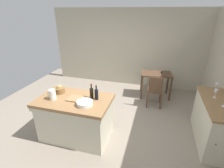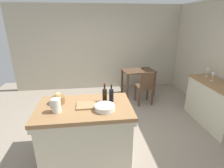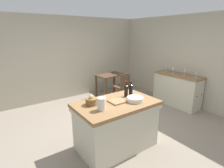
# 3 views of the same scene
# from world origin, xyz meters

# --- Properties ---
(ground_plane) EXTENTS (6.76, 6.76, 0.00)m
(ground_plane) POSITION_xyz_m (0.00, 0.00, 0.00)
(ground_plane) COLOR gray
(wall_back) EXTENTS (5.32, 0.12, 2.60)m
(wall_back) POSITION_xyz_m (0.00, 2.60, 1.30)
(wall_back) COLOR #B2AA93
(wall_back) RESTS_ON ground
(wall_right) EXTENTS (0.12, 5.20, 2.60)m
(wall_right) POSITION_xyz_m (2.60, 0.00, 1.30)
(wall_right) COLOR #B2AA93
(wall_right) RESTS_ON ground
(island_table) EXTENTS (1.46, 0.90, 0.90)m
(island_table) POSITION_xyz_m (-0.43, -0.54, 0.49)
(island_table) COLOR olive
(island_table) RESTS_ON ground
(side_cabinet) EXTENTS (0.52, 1.39, 0.93)m
(side_cabinet) POSITION_xyz_m (2.26, 0.06, 0.47)
(side_cabinet) COLOR olive
(side_cabinet) RESTS_ON ground
(writing_desk) EXTENTS (0.97, 0.68, 0.82)m
(writing_desk) POSITION_xyz_m (1.08, 1.81, 0.64)
(writing_desk) COLOR #513826
(writing_desk) RESTS_ON ground
(wooden_chair) EXTENTS (0.42, 0.42, 0.92)m
(wooden_chair) POSITION_xyz_m (1.09, 1.17, 0.51)
(wooden_chair) COLOR #513826
(wooden_chair) RESTS_ON ground
(pitcher) EXTENTS (0.17, 0.13, 0.25)m
(pitcher) POSITION_xyz_m (-0.82, -0.66, 1.01)
(pitcher) COLOR silver
(pitcher) RESTS_ON island_table
(wash_bowl) EXTENTS (0.30, 0.30, 0.08)m
(wash_bowl) POSITION_xyz_m (-0.13, -0.69, 0.94)
(wash_bowl) COLOR silver
(wash_bowl) RESTS_ON island_table
(bread_basket) EXTENTS (0.20, 0.20, 0.18)m
(bread_basket) POSITION_xyz_m (-0.84, -0.38, 0.97)
(bread_basket) COLOR brown
(bread_basket) RESTS_ON island_table
(cutting_board) EXTENTS (0.29, 0.26, 0.02)m
(cutting_board) POSITION_xyz_m (-0.40, -0.54, 0.92)
(cutting_board) COLOR #99754C
(cutting_board) RESTS_ON island_table
(wine_bottle_dark) EXTENTS (0.07, 0.07, 0.30)m
(wine_bottle_dark) POSITION_xyz_m (0.00, -0.43, 1.03)
(wine_bottle_dark) COLOR black
(wine_bottle_dark) RESTS_ON island_table
(wine_bottle_amber) EXTENTS (0.07, 0.07, 0.31)m
(wine_bottle_amber) POSITION_xyz_m (-0.11, -0.41, 1.03)
(wine_bottle_amber) COLOR black
(wine_bottle_amber) RESTS_ON island_table
(wine_glass_far_left) EXTENTS (0.07, 0.07, 0.15)m
(wine_glass_far_left) POSITION_xyz_m (2.31, -0.44, 1.04)
(wine_glass_far_left) COLOR white
(wine_glass_far_left) RESTS_ON side_cabinet
(wine_glass_left) EXTENTS (0.07, 0.07, 0.18)m
(wine_glass_left) POSITION_xyz_m (2.29, -0.10, 1.06)
(wine_glass_left) COLOR white
(wine_glass_left) RESTS_ON side_cabinet
(wine_glass_middle) EXTENTS (0.07, 0.07, 0.18)m
(wine_glass_middle) POSITION_xyz_m (2.23, 0.23, 1.05)
(wine_glass_middle) COLOR white
(wine_glass_middle) RESTS_ON side_cabinet
(wine_glass_right) EXTENTS (0.07, 0.07, 0.19)m
(wine_glass_right) POSITION_xyz_m (2.31, 0.53, 1.06)
(wine_glass_right) COLOR white
(wine_glass_right) RESTS_ON side_cabinet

